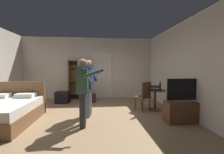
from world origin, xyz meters
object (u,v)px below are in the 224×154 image
(person_striped_shirt, at_px, (89,84))
(suitcase_small, at_px, (63,97))
(bed, at_px, (1,112))
(person_blue_shirt, at_px, (83,87))
(bottle_on_table, at_px, (160,86))
(suitcase_dark, at_px, (88,98))
(side_table, at_px, (155,96))
(wooden_chair, at_px, (144,95))
(laptop, at_px, (154,88))
(bookshelf, at_px, (80,78))
(tv_flatscreen, at_px, (184,109))

(person_striped_shirt, bearing_deg, suitcase_small, 123.80)
(bed, relative_size, person_blue_shirt, 1.14)
(bottle_on_table, relative_size, suitcase_dark, 0.49)
(bed, bearing_deg, suitcase_dark, 47.11)
(bed, height_order, person_blue_shirt, person_blue_shirt)
(side_table, relative_size, wooden_chair, 0.71)
(laptop, xyz_separation_m, person_blue_shirt, (-2.28, -1.14, 0.22))
(person_blue_shirt, xyz_separation_m, suitcase_dark, (-0.03, 2.62, -0.81))
(side_table, bearing_deg, person_blue_shirt, -153.12)
(bookshelf, xyz_separation_m, suitcase_dark, (0.42, -0.60, -0.81))
(tv_flatscreen, bearing_deg, suitcase_dark, 135.63)
(bookshelf, bearing_deg, suitcase_dark, -54.59)
(person_blue_shirt, bearing_deg, suitcase_small, 113.33)
(tv_flatscreen, relative_size, person_blue_shirt, 0.70)
(bookshelf, relative_size, suitcase_dark, 2.94)
(side_table, bearing_deg, bed, -169.54)
(laptop, xyz_separation_m, suitcase_small, (-3.36, 1.37, -0.51))
(side_table, relative_size, suitcase_small, 1.30)
(laptop, distance_m, person_blue_shirt, 2.55)
(bookshelf, height_order, suitcase_small, bookshelf)
(person_striped_shirt, bearing_deg, tv_flatscreen, -16.39)
(bookshelf, distance_m, laptop, 3.45)
(tv_flatscreen, bearing_deg, side_table, 105.50)
(bottle_on_table, bearing_deg, laptop, 168.00)
(bed, distance_m, side_table, 4.54)
(laptop, distance_m, bottle_on_table, 0.20)
(bottle_on_table, distance_m, person_blue_shirt, 2.70)
(bed, distance_m, tv_flatscreen, 4.80)
(bottle_on_table, relative_size, wooden_chair, 0.30)
(tv_flatscreen, bearing_deg, bottle_on_table, 99.65)
(wooden_chair, xyz_separation_m, person_striped_shirt, (-1.80, -0.32, 0.44))
(person_blue_shirt, height_order, suitcase_small, person_blue_shirt)
(side_table, distance_m, wooden_chair, 0.44)
(bed, bearing_deg, wooden_chair, 10.00)
(tv_flatscreen, bearing_deg, suitcase_small, 146.10)
(wooden_chair, height_order, suitcase_dark, wooden_chair)
(bookshelf, height_order, tv_flatscreen, bookshelf)
(bed, xyz_separation_m, bottle_on_table, (4.60, 0.74, 0.52))
(suitcase_small, bearing_deg, bottle_on_table, -12.13)
(tv_flatscreen, distance_m, bottle_on_table, 1.21)
(bookshelf, height_order, laptop, bookshelf)
(tv_flatscreen, bearing_deg, wooden_chair, 125.18)
(person_blue_shirt, relative_size, suitcase_dark, 2.75)
(side_table, relative_size, laptop, 1.70)
(side_table, xyz_separation_m, wooden_chair, (-0.42, -0.11, 0.07))
(suitcase_dark, height_order, suitcase_small, suitcase_small)
(tv_flatscreen, height_order, side_table, tv_flatscreen)
(bed, distance_m, bottle_on_table, 4.69)
(tv_flatscreen, height_order, laptop, tv_flatscreen)
(person_striped_shirt, bearing_deg, bed, -169.95)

